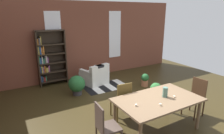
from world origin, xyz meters
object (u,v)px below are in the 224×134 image
potted_plant_window (77,85)px  potted_plant_corner (145,80)px  vase_on_table (165,92)px  dining_chair_far_left (122,99)px  dining_chair_head_left (105,126)px  bookshelf_tall (50,58)px  dining_chair_head_right (196,96)px  armchair_white (95,76)px  dining_table (158,102)px  potted_plant_by_shelf (156,90)px

potted_plant_window → potted_plant_corner: bearing=-12.4°
vase_on_table → dining_chair_far_left: bearing=128.4°
vase_on_table → potted_plant_corner: (1.25, 2.15, -0.62)m
dining_chair_head_left → potted_plant_corner: (2.73, 2.14, -0.27)m
dining_chair_head_left → bookshelf_tall: bookshelf_tall is taller
dining_chair_head_right → dining_chair_head_left: 2.57m
bookshelf_tall → armchair_white: size_ratio=1.99×
dining_chair_head_left → armchair_white: (1.31, 3.26, -0.23)m
armchair_white → dining_table: bearing=-90.4°
dining_table → bookshelf_tall: (-1.37, 3.97, 0.30)m
bookshelf_tall → potted_plant_by_shelf: bookshelf_tall is taller
dining_chair_head_right → armchair_white: (-1.26, 3.26, -0.23)m
dining_table → dining_chair_head_left: size_ratio=1.92×
armchair_white → vase_on_table: bearing=-87.0°
potted_plant_corner → potted_plant_window: (-2.32, 0.51, 0.10)m
vase_on_table → armchair_white: size_ratio=0.23×
dining_table → potted_plant_by_shelf: 1.69m
dining_chair_far_left → bookshelf_tall: bookshelf_tall is taller
potted_plant_window → dining_chair_far_left: bearing=-76.1°
dining_chair_head_right → dining_chair_head_left: size_ratio=1.00×
potted_plant_by_shelf → potted_plant_corner: 0.99m
dining_chair_head_left → armchair_white: size_ratio=0.97×
potted_plant_by_shelf → vase_on_table: bearing=-126.5°
dining_table → bookshelf_tall: bookshelf_tall is taller
dining_table → dining_chair_far_left: bearing=118.4°
dining_chair_head_right → bookshelf_tall: 4.80m
dining_chair_far_left → dining_chair_head_right: bearing=-24.1°
potted_plant_by_shelf → dining_chair_head_left: bearing=-153.0°
dining_chair_far_left → potted_plant_window: 1.96m
dining_table → vase_on_table: vase_on_table is taller
dining_table → dining_chair_far_left: size_ratio=1.92×
dining_table → armchair_white: size_ratio=1.87×
dining_chair_head_right → potted_plant_corner: (0.16, 2.14, -0.27)m
dining_chair_head_left → bookshelf_tall: (-0.09, 3.97, 0.46)m
vase_on_table → dining_chair_head_left: (-1.48, 0.00, -0.35)m
dining_chair_head_right → potted_plant_window: bearing=129.3°
bookshelf_tall → dining_chair_far_left: bearing=-73.3°
dining_chair_far_left → potted_plant_by_shelf: (1.51, 0.45, -0.26)m
dining_chair_far_left → bookshelf_tall: size_ratio=0.49×
dining_chair_head_right → dining_chair_far_left: 1.86m
potted_plant_by_shelf → potted_plant_corner: bearing=69.7°
dining_chair_far_left → armchair_white: 2.54m
potted_plant_window → vase_on_table: bearing=-67.9°
potted_plant_by_shelf → dining_chair_far_left: bearing=-163.4°
dining_chair_head_left → dining_chair_far_left: 1.16m
vase_on_table → bookshelf_tall: bearing=111.6°
dining_table → armchair_white: 3.29m
vase_on_table → dining_chair_head_right: bearing=0.3°
vase_on_table → potted_plant_by_shelf: 1.63m
dining_chair_head_left → potted_plant_corner: 3.48m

